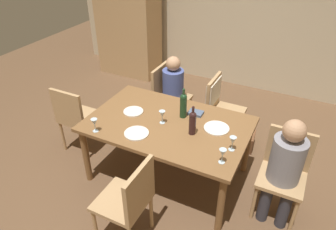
# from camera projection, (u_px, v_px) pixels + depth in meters

# --- Properties ---
(ground_plane) EXTENTS (10.00, 10.00, 0.00)m
(ground_plane) POSITION_uv_depth(u_px,v_px,m) (168.00, 174.00, 3.77)
(ground_plane) COLOR brown
(rear_room_partition) EXTENTS (6.40, 0.12, 2.70)m
(rear_room_partition) POSITION_uv_depth(u_px,v_px,m) (243.00, 8.00, 5.11)
(rear_room_partition) COLOR beige
(rear_room_partition) RESTS_ON ground_plane
(armoire_cabinet) EXTENTS (1.18, 0.62, 2.18)m
(armoire_cabinet) POSITION_uv_depth(u_px,v_px,m) (128.00, 16.00, 5.64)
(armoire_cabinet) COLOR tan
(armoire_cabinet) RESTS_ON ground_plane
(dining_table) EXTENTS (1.73, 1.11, 0.75)m
(dining_table) POSITION_uv_depth(u_px,v_px,m) (168.00, 129.00, 3.40)
(dining_table) COLOR brown
(dining_table) RESTS_ON ground_plane
(chair_right_end) EXTENTS (0.44, 0.44, 0.92)m
(chair_right_end) POSITION_uv_depth(u_px,v_px,m) (284.00, 168.00, 3.08)
(chair_right_end) COLOR tan
(chair_right_end) RESTS_ON ground_plane
(chair_far_left) EXTENTS (0.44, 0.44, 0.92)m
(chair_far_left) POSITION_uv_depth(u_px,v_px,m) (167.00, 93.00, 4.36)
(chair_far_left) COLOR tan
(chair_far_left) RESTS_ON ground_plane
(chair_near) EXTENTS (0.44, 0.44, 0.92)m
(chair_near) POSITION_uv_depth(u_px,v_px,m) (130.00, 199.00, 2.74)
(chair_near) COLOR tan
(chair_near) RESTS_ON ground_plane
(chair_left_end) EXTENTS (0.44, 0.44, 0.92)m
(chair_left_end) POSITION_uv_depth(u_px,v_px,m) (76.00, 116.00, 3.88)
(chair_left_end) COLOR tan
(chair_left_end) RESTS_ON ground_plane
(chair_far_right) EXTENTS (0.46, 0.44, 0.92)m
(chair_far_right) POSITION_uv_depth(u_px,v_px,m) (218.00, 102.00, 4.05)
(chair_far_right) COLOR tan
(chair_far_right) RESTS_ON ground_plane
(person_woman_host) EXTENTS (0.31, 0.36, 1.15)m
(person_woman_host) POSITION_uv_depth(u_px,v_px,m) (285.00, 165.00, 2.92)
(person_woman_host) COLOR #33333D
(person_woman_host) RESTS_ON ground_plane
(person_man_bearded) EXTENTS (0.33, 0.29, 1.10)m
(person_man_bearded) POSITION_uv_depth(u_px,v_px,m) (175.00, 88.00, 4.26)
(person_man_bearded) COLOR #33333D
(person_man_bearded) RESTS_ON ground_plane
(wine_bottle_tall_green) EXTENTS (0.08, 0.08, 0.35)m
(wine_bottle_tall_green) POSITION_uv_depth(u_px,v_px,m) (183.00, 105.00, 3.38)
(wine_bottle_tall_green) COLOR #19381E
(wine_bottle_tall_green) RESTS_ON dining_table
(wine_bottle_dark_red) EXTENTS (0.07, 0.07, 0.32)m
(wine_bottle_dark_red) POSITION_uv_depth(u_px,v_px,m) (193.00, 122.00, 3.12)
(wine_bottle_dark_red) COLOR black
(wine_bottle_dark_red) RESTS_ON dining_table
(wine_glass_near_left) EXTENTS (0.07, 0.07, 0.15)m
(wine_glass_near_left) POSITION_uv_depth(u_px,v_px,m) (162.00, 114.00, 3.30)
(wine_glass_near_left) COLOR silver
(wine_glass_near_left) RESTS_ON dining_table
(wine_glass_centre) EXTENTS (0.07, 0.07, 0.15)m
(wine_glass_centre) POSITION_uv_depth(u_px,v_px,m) (233.00, 141.00, 2.92)
(wine_glass_centre) COLOR silver
(wine_glass_centre) RESTS_ON dining_table
(wine_glass_near_right) EXTENTS (0.07, 0.07, 0.15)m
(wine_glass_near_right) POSITION_uv_depth(u_px,v_px,m) (94.00, 123.00, 3.17)
(wine_glass_near_right) COLOR silver
(wine_glass_near_right) RESTS_ON dining_table
(wine_glass_far) EXTENTS (0.07, 0.07, 0.15)m
(wine_glass_far) POSITION_uv_depth(u_px,v_px,m) (223.00, 153.00, 2.77)
(wine_glass_far) COLOR silver
(wine_glass_far) RESTS_ON dining_table
(dinner_plate_host) EXTENTS (0.26, 0.26, 0.01)m
(dinner_plate_host) POSITION_uv_depth(u_px,v_px,m) (137.00, 133.00, 3.19)
(dinner_plate_host) COLOR silver
(dinner_plate_host) RESTS_ON dining_table
(dinner_plate_guest_left) EXTENTS (0.23, 0.23, 0.01)m
(dinner_plate_guest_left) POSITION_uv_depth(u_px,v_px,m) (133.00, 111.00, 3.54)
(dinner_plate_guest_left) COLOR silver
(dinner_plate_guest_left) RESTS_ON dining_table
(dinner_plate_guest_right) EXTENTS (0.27, 0.27, 0.01)m
(dinner_plate_guest_right) POSITION_uv_depth(u_px,v_px,m) (217.00, 128.00, 3.26)
(dinner_plate_guest_right) COLOR white
(dinner_plate_guest_right) RESTS_ON dining_table
(folded_napkin) EXTENTS (0.16, 0.13, 0.03)m
(folded_napkin) POSITION_uv_depth(u_px,v_px,m) (196.00, 113.00, 3.50)
(folded_napkin) COLOR #4C5B75
(folded_napkin) RESTS_ON dining_table
(handbag) EXTENTS (0.15, 0.29, 0.22)m
(handbag) POSITION_uv_depth(u_px,v_px,m) (249.00, 141.00, 4.13)
(handbag) COLOR brown
(handbag) RESTS_ON ground_plane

